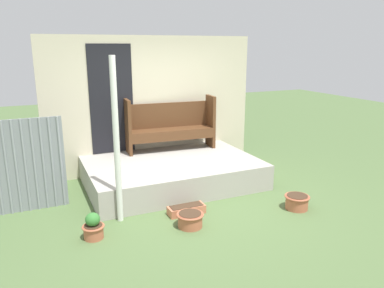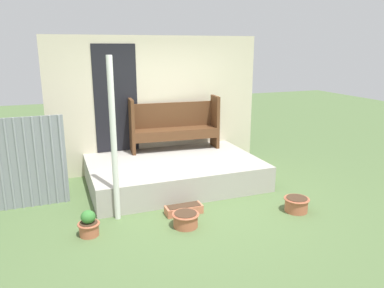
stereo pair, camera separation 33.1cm
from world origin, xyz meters
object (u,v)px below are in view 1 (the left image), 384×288
object	(u,v)px
support_post	(116,142)
bench	(170,124)
flower_pot_right	(297,201)
planter_box_rect	(186,210)
flower_pot_middle	(190,219)
flower_pot_left	(93,227)

from	to	relation	value
support_post	bench	size ratio (longest dim) A/B	1.32
flower_pot_right	planter_box_rect	xyz separation A→B (m)	(-1.60, 0.52, -0.06)
flower_pot_right	flower_pot_middle	bearing A→B (deg)	175.77
planter_box_rect	bench	bearing A→B (deg)	75.58
planter_box_rect	flower_pot_left	bearing A→B (deg)	-172.54
flower_pot_left	flower_pot_middle	xyz separation A→B (m)	(1.27, -0.22, -0.04)
support_post	bench	distance (m)	2.29
support_post	flower_pot_middle	distance (m)	1.45
planter_box_rect	flower_pot_right	bearing A→B (deg)	-18.07
flower_pot_middle	flower_pot_left	bearing A→B (deg)	170.35
bench	planter_box_rect	bearing A→B (deg)	-100.25
support_post	flower_pot_left	size ratio (longest dim) A/B	6.55
flower_pot_left	planter_box_rect	size ratio (longest dim) A/B	0.64
flower_pot_right	flower_pot_left	bearing A→B (deg)	173.46
planter_box_rect	flower_pot_middle	bearing A→B (deg)	-106.14
flower_pot_right	support_post	bearing A→B (deg)	164.40
support_post	bench	xyz separation A→B (m)	(1.45, 1.77, -0.20)
support_post	flower_pot_right	distance (m)	2.84
flower_pot_middle	planter_box_rect	bearing A→B (deg)	73.86
bench	flower_pot_left	world-z (taller)	bench
flower_pot_left	flower_pot_middle	size ratio (longest dim) A/B	0.92
flower_pot_left	flower_pot_right	world-z (taller)	flower_pot_left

